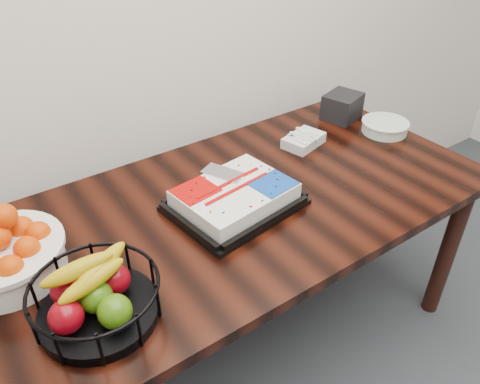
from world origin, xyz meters
TOP-DOWN VIEW (x-y plane):
  - table at (0.00, 2.00)m, footprint 1.80×0.90m
  - cake_tray at (-0.05, 1.98)m, footprint 0.45×0.38m
  - tangerine_bowl at (-0.75, 2.08)m, footprint 0.33×0.33m
  - fruit_basket at (-0.60, 1.79)m, footprint 0.33×0.33m
  - plate_stack at (0.80, 2.05)m, footprint 0.20×0.20m
  - fork_bag at (0.43, 2.17)m, footprint 0.19×0.15m
  - napkin_box at (0.75, 2.26)m, footprint 0.19×0.18m

SIDE VIEW (x-z plane):
  - table at x=0.00m, z-range 0.29..1.04m
  - fork_bag at x=0.43m, z-range 0.75..0.80m
  - plate_stack at x=0.80m, z-range 0.75..0.80m
  - cake_tray at x=-0.05m, z-range 0.75..0.83m
  - napkin_box at x=0.75m, z-range 0.75..0.86m
  - fruit_basket at x=-0.60m, z-range 0.73..0.91m
  - tangerine_bowl at x=-0.75m, z-range 0.74..0.95m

